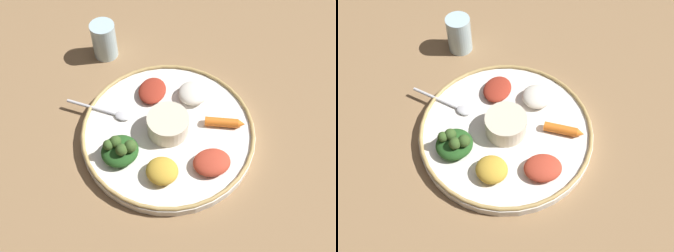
% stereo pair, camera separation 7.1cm
% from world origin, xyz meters
% --- Properties ---
extents(ground_plane, '(2.40, 2.40, 0.00)m').
position_xyz_m(ground_plane, '(0.00, 0.00, 0.00)').
color(ground_plane, olive).
extents(platter, '(0.36, 0.36, 0.02)m').
position_xyz_m(platter, '(0.00, 0.00, 0.01)').
color(platter, white).
rests_on(platter, ground_plane).
extents(platter_rim, '(0.36, 0.36, 0.01)m').
position_xyz_m(platter_rim, '(0.00, 0.00, 0.02)').
color(platter_rim, tan).
rests_on(platter_rim, platter).
extents(center_bowl, '(0.09, 0.09, 0.04)m').
position_xyz_m(center_bowl, '(0.00, 0.00, 0.04)').
color(center_bowl, beige).
rests_on(center_bowl, platter).
extents(spoon, '(0.11, 0.12, 0.01)m').
position_xyz_m(spoon, '(0.09, -0.10, 0.02)').
color(spoon, silver).
rests_on(spoon, platter).
extents(greens_pile, '(0.09, 0.08, 0.05)m').
position_xyz_m(greens_pile, '(0.11, 0.01, 0.04)').
color(greens_pile, '#23511E').
rests_on(greens_pile, platter).
extents(carrot_near_spoon, '(0.08, 0.06, 0.02)m').
position_xyz_m(carrot_near_spoon, '(-0.11, 0.04, 0.03)').
color(carrot_near_spoon, orange).
rests_on(carrot_near_spoon, platter).
extents(mound_lentil_yellow, '(0.09, 0.09, 0.03)m').
position_xyz_m(mound_lentil_yellow, '(0.06, 0.09, 0.04)').
color(mound_lentil_yellow, gold).
rests_on(mound_lentil_yellow, platter).
extents(mound_beet, '(0.09, 0.09, 0.02)m').
position_xyz_m(mound_beet, '(-0.01, -0.10, 0.03)').
color(mound_beet, maroon).
rests_on(mound_beet, platter).
extents(mound_berbere_red, '(0.09, 0.08, 0.03)m').
position_xyz_m(mound_berbere_red, '(-0.04, 0.11, 0.03)').
color(mound_berbere_red, '#B73D28').
rests_on(mound_berbere_red, platter).
extents(mound_rice_white, '(0.07, 0.07, 0.03)m').
position_xyz_m(mound_rice_white, '(-0.09, -0.05, 0.04)').
color(mound_rice_white, silver).
rests_on(mound_rice_white, platter).
extents(drinking_glass, '(0.06, 0.06, 0.09)m').
position_xyz_m(drinking_glass, '(0.02, -0.28, 0.04)').
color(drinking_glass, silver).
rests_on(drinking_glass, ground_plane).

